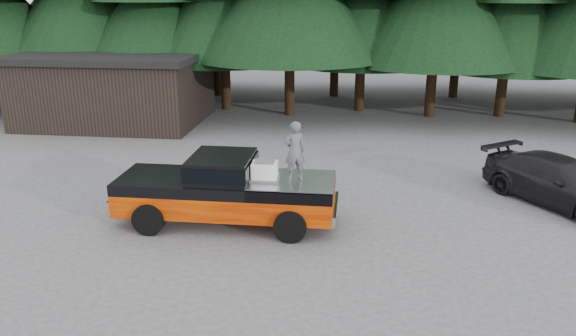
# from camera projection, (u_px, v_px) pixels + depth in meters

# --- Properties ---
(ground) EXTENTS (120.00, 120.00, 0.00)m
(ground) POSITION_uv_depth(u_px,v_px,m) (261.00, 233.00, 14.73)
(ground) COLOR #48484A
(ground) RESTS_ON ground
(pickup_truck) EXTENTS (6.00, 2.04, 1.33)m
(pickup_truck) POSITION_uv_depth(u_px,v_px,m) (227.00, 200.00, 15.19)
(pickup_truck) COLOR #CF5204
(pickup_truck) RESTS_ON ground
(truck_cab) EXTENTS (1.66, 1.90, 0.59)m
(truck_cab) POSITION_uv_depth(u_px,v_px,m) (222.00, 166.00, 14.90)
(truck_cab) COLOR black
(truck_cab) RESTS_ON pickup_truck
(air_compressor) EXTENTS (0.68, 0.57, 0.45)m
(air_compressor) POSITION_uv_depth(u_px,v_px,m) (265.00, 171.00, 14.70)
(air_compressor) COLOR white
(air_compressor) RESTS_ON pickup_truck
(man_on_bed) EXTENTS (0.68, 0.58, 1.58)m
(man_on_bed) POSITION_uv_depth(u_px,v_px,m) (295.00, 151.00, 14.49)
(man_on_bed) COLOR #4D5153
(man_on_bed) RESTS_ON pickup_truck
(parked_car) EXTENTS (4.39, 5.01, 1.39)m
(parked_car) POSITION_uv_depth(u_px,v_px,m) (560.00, 182.00, 16.54)
(parked_car) COLOR black
(parked_car) RESTS_ON ground
(utility_building) EXTENTS (8.40, 6.40, 3.30)m
(utility_building) POSITION_uv_depth(u_px,v_px,m) (116.00, 87.00, 26.61)
(utility_building) COLOR black
(utility_building) RESTS_ON ground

